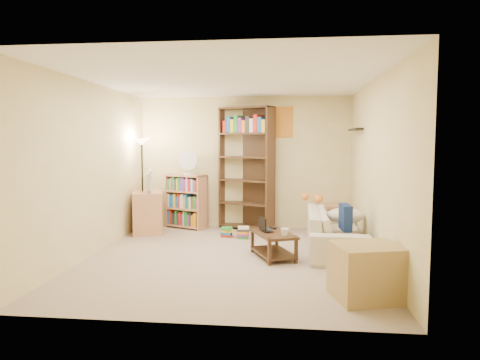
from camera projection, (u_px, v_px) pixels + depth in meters
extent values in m
plane|color=tan|center=(229.00, 258.00, 6.08)|extent=(4.50, 4.50, 0.00)
cube|color=#FCE2AA|center=(244.00, 163.00, 8.20)|extent=(4.00, 0.04, 2.50)
cube|color=#FCE2AA|center=(196.00, 186.00, 3.75)|extent=(4.00, 0.04, 2.50)
cube|color=#FCE2AA|center=(92.00, 169.00, 6.19)|extent=(0.04, 4.50, 2.50)
cube|color=#FCE2AA|center=(376.00, 171.00, 5.76)|extent=(0.04, 4.50, 2.50)
cube|color=white|center=(229.00, 79.00, 5.87)|extent=(4.00, 4.50, 0.04)
cube|color=red|center=(282.00, 122.00, 8.05)|extent=(0.40, 0.02, 0.58)
cube|color=black|center=(355.00, 129.00, 7.01)|extent=(0.12, 0.80, 0.03)
imported|color=beige|center=(335.00, 230.00, 6.52)|extent=(2.14, 0.97, 0.61)
cube|color=navy|center=(345.00, 217.00, 6.03)|extent=(0.14, 0.41, 0.36)
ellipsoid|color=beige|center=(345.00, 216.00, 6.53)|extent=(0.56, 0.40, 0.24)
ellipsoid|color=orange|center=(318.00, 198.00, 7.30)|extent=(0.39, 0.18, 0.16)
sphere|color=orange|center=(305.00, 197.00, 7.33)|extent=(0.13, 0.13, 0.13)
cube|color=#412E19|center=(273.00, 234.00, 6.07)|extent=(0.74, 0.93, 0.04)
cube|color=#412E19|center=(273.00, 252.00, 6.09)|extent=(0.70, 0.88, 0.03)
cube|color=#412E19|center=(269.00, 252.00, 5.68)|extent=(0.04, 0.04, 0.36)
cube|color=#412E19|center=(296.00, 250.00, 5.79)|extent=(0.04, 0.04, 0.36)
cube|color=#412E19|center=(252.00, 240.00, 6.37)|extent=(0.04, 0.04, 0.36)
cube|color=#412E19|center=(277.00, 239.00, 6.48)|extent=(0.04, 0.04, 0.36)
imported|color=black|center=(270.00, 230.00, 6.18)|extent=(0.44, 0.39, 0.03)
cube|color=white|center=(262.00, 224.00, 6.14)|extent=(0.12, 0.26, 0.18)
imported|color=white|center=(285.00, 232.00, 5.82)|extent=(0.14, 0.14, 0.11)
cube|color=black|center=(272.00, 228.00, 6.35)|extent=(0.13, 0.14, 0.02)
cube|color=tan|center=(147.00, 212.00, 7.74)|extent=(0.69, 0.82, 0.75)
imported|color=black|center=(147.00, 181.00, 7.69)|extent=(0.75, 0.50, 0.40)
cube|color=#44291A|center=(246.00, 169.00, 8.01)|extent=(1.08, 0.73, 2.29)
cube|color=tan|center=(186.00, 201.00, 8.19)|extent=(0.86, 0.62, 1.03)
cylinder|color=white|center=(189.00, 174.00, 8.11)|extent=(0.21, 0.21, 0.04)
cylinder|color=white|center=(189.00, 168.00, 8.10)|extent=(0.02, 0.02, 0.21)
cylinder|color=white|center=(188.00, 160.00, 8.06)|extent=(0.36, 0.06, 0.36)
cylinder|color=black|center=(143.00, 231.00, 7.81)|extent=(0.25, 0.25, 0.03)
cylinder|color=black|center=(143.00, 188.00, 7.74)|extent=(0.03, 0.03, 1.61)
cone|color=#FFE5C6|center=(142.00, 142.00, 7.67)|extent=(0.29, 0.29, 0.13)
cube|color=tan|center=(336.00, 218.00, 7.83)|extent=(0.48, 0.48, 0.50)
cube|color=tan|center=(368.00, 272.00, 4.46)|extent=(0.82, 0.74, 0.57)
cube|color=red|center=(227.00, 232.00, 7.42)|extent=(0.20, 0.15, 0.17)
cube|color=#1966B2|center=(243.00, 233.00, 7.29)|extent=(0.20, 0.15, 0.21)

